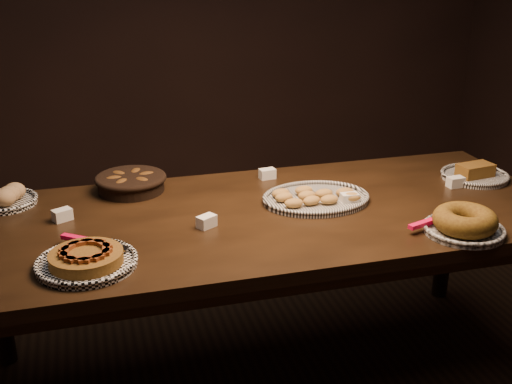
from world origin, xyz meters
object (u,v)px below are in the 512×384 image
object	(u,v)px
bundt_cake_plate	(464,223)
apple_tart_plate	(86,260)
buffet_table	(265,229)
madeleine_platter	(315,198)

from	to	relation	value
bundt_cake_plate	apple_tart_plate	bearing A→B (deg)	-166.63
apple_tart_plate	buffet_table	bearing A→B (deg)	26.98
buffet_table	apple_tart_plate	size ratio (longest dim) A/B	6.43
buffet_table	bundt_cake_plate	xyz separation A→B (m)	(0.65, -0.38, 0.11)
apple_tart_plate	madeleine_platter	world-z (taller)	apple_tart_plate
buffet_table	apple_tart_plate	xyz separation A→B (m)	(-0.69, -0.27, 0.10)
buffet_table	apple_tart_plate	bearing A→B (deg)	-158.27
madeleine_platter	bundt_cake_plate	distance (m)	0.60
buffet_table	bundt_cake_plate	distance (m)	0.76
bundt_cake_plate	buffet_table	bearing A→B (deg)	167.42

